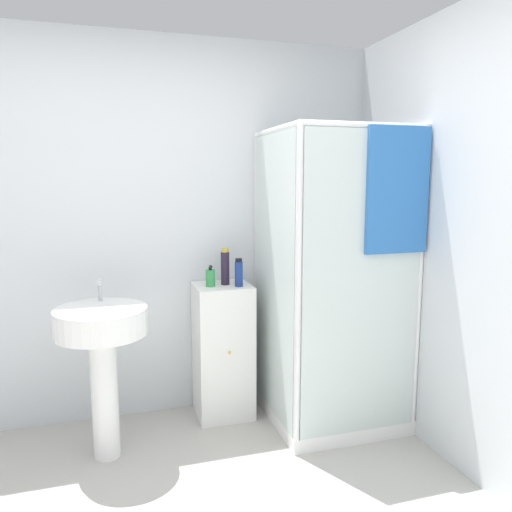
{
  "coord_description": "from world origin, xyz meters",
  "views": [
    {
      "loc": [
        -0.14,
        -1.65,
        1.59
      ],
      "look_at": [
        0.72,
        1.17,
        1.13
      ],
      "focal_mm": 35.0,
      "sensor_mm": 36.0,
      "label": 1
    }
  ],
  "objects_px": {
    "sink": "(102,344)",
    "soap_dispenser": "(210,278)",
    "shampoo_bottle_blue": "(239,273)",
    "shampoo_bottle_tall_black": "(225,267)"
  },
  "relations": [
    {
      "from": "soap_dispenser",
      "to": "shampoo_bottle_tall_black",
      "type": "bearing_deg",
      "value": 14.94
    },
    {
      "from": "sink",
      "to": "soap_dispenser",
      "type": "bearing_deg",
      "value": 23.56
    },
    {
      "from": "sink",
      "to": "shampoo_bottle_tall_black",
      "type": "bearing_deg",
      "value": 22.46
    },
    {
      "from": "shampoo_bottle_tall_black",
      "to": "sink",
      "type": "bearing_deg",
      "value": -157.54
    },
    {
      "from": "soap_dispenser",
      "to": "shampoo_bottle_tall_black",
      "type": "xyz_separation_m",
      "value": [
        0.11,
        0.03,
        0.06
      ]
    },
    {
      "from": "soap_dispenser",
      "to": "shampoo_bottle_tall_black",
      "type": "relative_size",
      "value": 0.58
    },
    {
      "from": "soap_dispenser",
      "to": "shampoo_bottle_blue",
      "type": "xyz_separation_m",
      "value": [
        0.18,
        -0.06,
        0.03
      ]
    },
    {
      "from": "sink",
      "to": "soap_dispenser",
      "type": "height_order",
      "value": "soap_dispenser"
    },
    {
      "from": "sink",
      "to": "soap_dispenser",
      "type": "xyz_separation_m",
      "value": [
        0.68,
        0.3,
        0.28
      ]
    },
    {
      "from": "soap_dispenser",
      "to": "sink",
      "type": "bearing_deg",
      "value": -156.44
    }
  ]
}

